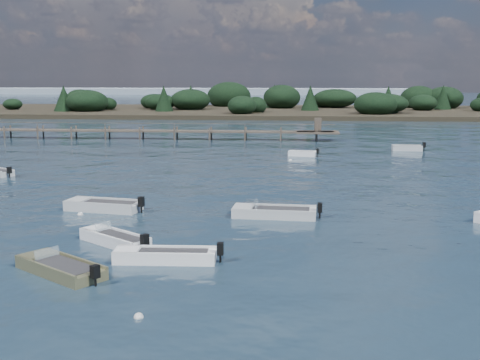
# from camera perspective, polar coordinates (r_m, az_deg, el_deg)

# --- Properties ---
(ground) EXTENTS (400.00, 400.00, 0.00)m
(ground) POSITION_cam_1_polar(r_m,az_deg,el_deg) (84.52, 4.32, 4.63)
(ground) COLOR #152532
(ground) RESTS_ON ground
(dinghy_extra_a) EXTENTS (4.58, 1.39, 1.08)m
(dinghy_extra_a) POSITION_cam_1_polar(r_m,az_deg,el_deg) (25.48, -7.12, -7.36)
(dinghy_extra_a) COLOR white
(dinghy_extra_a) RESTS_ON ground
(dinghy_extra_b) EXTENTS (3.85, 3.29, 1.15)m
(dinghy_extra_b) POSITION_cam_1_polar(r_m,az_deg,el_deg) (28.38, -11.79, -5.68)
(dinghy_extra_b) COLOR white
(dinghy_extra_b) RESTS_ON ground
(dinghy_mid_white_a) EXTENTS (4.93, 1.97, 1.14)m
(dinghy_mid_white_a) POSITION_cam_1_polar(r_m,az_deg,el_deg) (33.17, 3.24, -3.24)
(dinghy_mid_white_a) COLOR #ADB3B5
(dinghy_mid_white_a) RESTS_ON ground
(tender_far_grey_b) EXTENTS (3.36, 1.27, 1.15)m
(tender_far_grey_b) POSITION_cam_1_polar(r_m,az_deg,el_deg) (64.63, 15.55, 2.84)
(tender_far_grey_b) COLOR #ADB3B5
(tender_far_grey_b) RESTS_ON ground
(dinghy_near_olive) EXTENTS (4.22, 3.59, 1.08)m
(dinghy_near_olive) POSITION_cam_1_polar(r_m,az_deg,el_deg) (24.86, -16.67, -8.17)
(dinghy_near_olive) COLOR #676544
(dinghy_near_olive) RESTS_ON ground
(dinghy_mid_grey) EXTENTS (4.74, 2.34, 1.18)m
(dinghy_mid_grey) POSITION_cam_1_polar(r_m,az_deg,el_deg) (35.57, -12.82, -2.56)
(dinghy_mid_grey) COLOR #ADB3B5
(dinghy_mid_grey) RESTS_ON ground
(tender_far_white) EXTENTS (2.99, 1.40, 1.00)m
(tender_far_white) POSITION_cam_1_polar(r_m,az_deg,el_deg) (58.38, 5.91, 2.41)
(tender_far_white) COLOR white
(tender_far_white) RESTS_ON ground
(buoy_a) EXTENTS (0.32, 0.32, 0.32)m
(buoy_a) POSITION_cam_1_polar(r_m,az_deg,el_deg) (20.06, -9.58, -12.74)
(buoy_a) COLOR silver
(buoy_a) RESTS_ON ground
(buoy_c) EXTENTS (0.32, 0.32, 0.32)m
(buoy_c) POSITION_cam_1_polar(r_m,az_deg,el_deg) (34.74, -14.90, -3.22)
(buoy_c) COLOR silver
(buoy_c) RESTS_ON ground
(buoy_e) EXTENTS (0.32, 0.32, 0.32)m
(buoy_e) POSITION_cam_1_polar(r_m,az_deg,el_deg) (55.09, 4.82, 1.83)
(buoy_e) COLOR silver
(buoy_e) RESTS_ON ground
(jetty) EXTENTS (64.50, 3.20, 3.40)m
(jetty) POSITION_cam_1_polar(r_m,az_deg,el_deg) (75.95, -12.48, 4.59)
(jetty) COLOR #4F443A
(jetty) RESTS_ON ground
(far_headland) EXTENTS (190.00, 40.00, 5.80)m
(far_headland) POSITION_cam_1_polar(r_m,az_deg,el_deg) (126.60, 16.05, 6.90)
(far_headland) COLOR black
(far_headland) RESTS_ON ground
(distant_haze) EXTENTS (280.00, 20.00, 2.40)m
(distant_haze) POSITION_cam_1_polar(r_m,az_deg,el_deg) (270.07, -14.84, 7.91)
(distant_haze) COLOR #8191A0
(distant_haze) RESTS_ON ground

